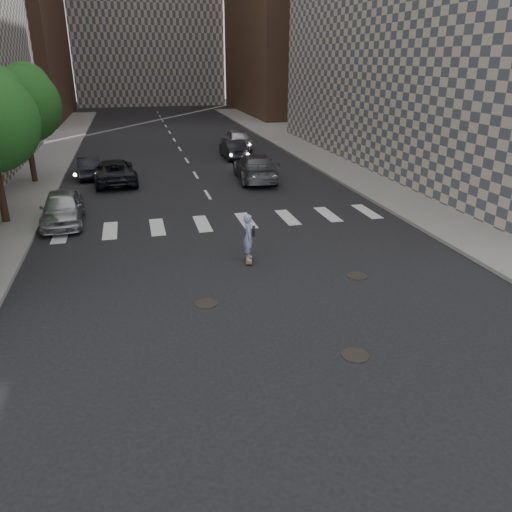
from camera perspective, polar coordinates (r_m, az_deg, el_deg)
The scene contains 13 objects.
ground at distance 14.57m, azimuth 2.85°, elevation -6.69°, with size 160.00×160.00×0.00m, color black.
sidewalk_right at distance 37.70m, azimuth 15.67°, elevation 10.47°, with size 13.00×80.00×0.15m, color gray.
tree_c at distance 31.99m, azimuth -25.05°, elevation 15.71°, with size 4.20×4.20×6.60m.
manhole_a at distance 12.95m, azimuth 11.26°, elevation -11.05°, with size 0.70×0.70×0.02m, color black.
manhole_b at distance 15.23m, azimuth -5.71°, elevation -5.40°, with size 0.70×0.70×0.02m, color black.
manhole_c at distance 17.35m, azimuth 11.46°, elevation -2.24°, with size 0.70×0.70×0.02m, color black.
skateboarder at distance 17.89m, azimuth -0.82°, elevation 2.17°, with size 0.53×0.93×1.80m.
silver_sedan at distance 23.79m, azimuth -21.24°, elevation 5.14°, with size 1.73×4.29×1.46m, color #ADAEB4.
traffic_car_a at distance 32.98m, azimuth -18.61°, elevation 9.62°, with size 1.34×3.86×1.27m, color black.
traffic_car_b at distance 30.46m, azimuth -0.09°, elevation 10.11°, with size 2.22×5.45×1.58m, color #4E5055.
traffic_car_c at distance 30.91m, azimuth -15.90°, elevation 9.29°, with size 2.33×5.05×1.40m, color black.
traffic_car_d at distance 41.55m, azimuth -2.27°, elevation 13.24°, with size 1.90×4.72×1.61m, color #B5B7BD.
traffic_car_e at distance 37.49m, azimuth -2.62°, elevation 12.11°, with size 1.42×4.07×1.34m, color black.
Camera 1 is at (-3.76, -12.26, 6.93)m, focal length 35.00 mm.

